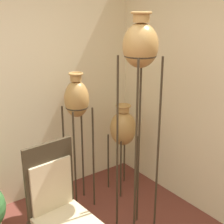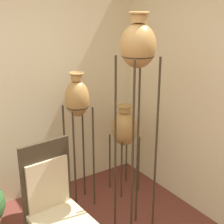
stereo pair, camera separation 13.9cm
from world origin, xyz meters
The scene contains 4 objects.
vase_stand_tall centered at (1.15, 0.75, 1.80)m, with size 0.30×0.30×2.13m.
vase_stand_medium centered at (0.95, 1.49, 1.23)m, with size 0.26×0.26×1.54m.
vase_stand_short centered at (1.54, 1.46, 0.81)m, with size 0.31×0.31×1.10m.
chair centered at (0.37, 0.80, 0.60)m, with size 0.50×0.55×1.12m.
Camera 2 is at (-0.46, -1.30, 2.16)m, focal length 50.00 mm.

